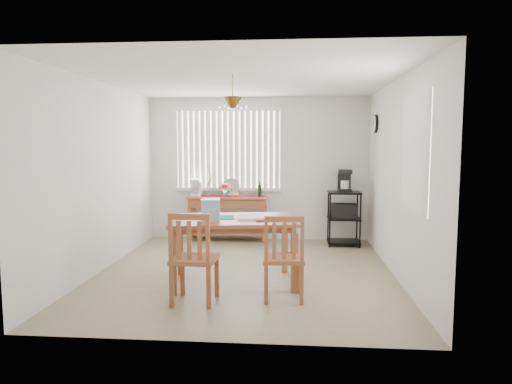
# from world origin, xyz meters

# --- Properties ---
(ground) EXTENTS (4.00, 4.50, 0.01)m
(ground) POSITION_xyz_m (0.00, 0.00, -0.01)
(ground) COLOR gray
(room_shell) EXTENTS (4.20, 4.70, 2.70)m
(room_shell) POSITION_xyz_m (0.00, 0.02, 1.69)
(room_shell) COLOR silver
(room_shell) RESTS_ON ground
(sideboard) EXTENTS (1.44, 0.40, 0.81)m
(sideboard) POSITION_xyz_m (-0.53, 2.03, 0.61)
(sideboard) COLOR #995734
(sideboard) RESTS_ON ground
(sideboard_items) EXTENTS (1.36, 0.34, 0.62)m
(sideboard_items) POSITION_xyz_m (-0.77, 2.04, 0.94)
(sideboard_items) COLOR maroon
(sideboard_items) RESTS_ON sideboard
(wire_cart) EXTENTS (0.55, 0.44, 0.94)m
(wire_cart) POSITION_xyz_m (1.52, 1.81, 0.56)
(wire_cart) COLOR black
(wire_cart) RESTS_ON ground
(cart_items) EXTENTS (0.22, 0.26, 0.39)m
(cart_items) POSITION_xyz_m (1.52, 1.82, 1.12)
(cart_items) COLOR black
(cart_items) RESTS_ON wire_cart
(dining_table) EXTENTS (1.68, 1.21, 0.83)m
(dining_table) POSITION_xyz_m (-0.10, -0.50, 0.73)
(dining_table) COLOR #995734
(dining_table) RESTS_ON ground
(table_items) EXTENTS (1.25, 0.55, 0.26)m
(table_items) POSITION_xyz_m (-0.23, -0.66, 0.93)
(table_items) COLOR #16797F
(table_items) RESTS_ON dining_table
(chair_left) EXTENTS (0.49, 0.49, 1.03)m
(chair_left) POSITION_xyz_m (-0.44, -1.27, 0.50)
(chair_left) COLOR #995734
(chair_left) RESTS_ON ground
(chair_right) EXTENTS (0.47, 0.47, 0.98)m
(chair_right) POSITION_xyz_m (0.54, -1.09, 0.48)
(chair_right) COLOR #995734
(chair_right) RESTS_ON ground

